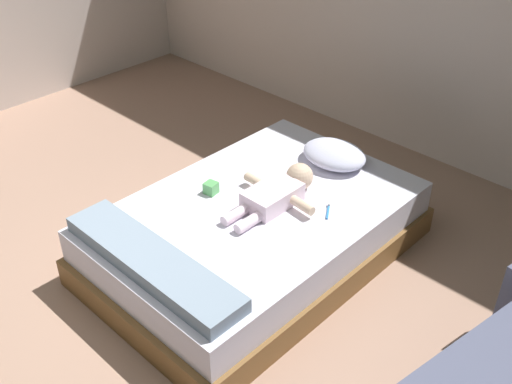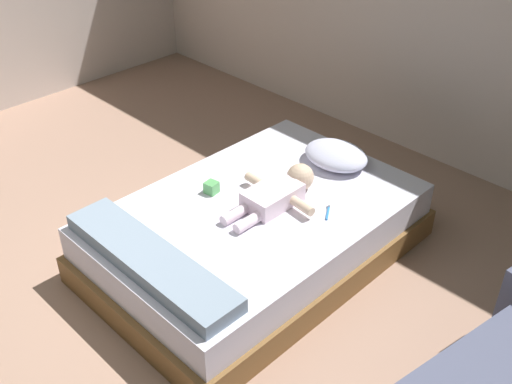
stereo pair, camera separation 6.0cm
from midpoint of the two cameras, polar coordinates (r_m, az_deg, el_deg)
The scene contains 7 objects.
ground_plane at distance 3.54m, azimuth -15.39°, elevation -12.48°, with size 8.00×8.00×0.00m, color tan.
bed at distance 3.75m, azimuth -0.46°, elevation -3.83°, with size 1.33×2.01×0.40m.
pillow at distance 4.04m, azimuth 7.00°, elevation 3.57°, with size 0.45×0.36×0.13m.
baby at distance 3.64m, azimuth 1.68°, elevation 0.00°, with size 0.55×0.69×0.17m.
toothbrush at distance 3.60m, azimuth 6.37°, elevation -1.77°, with size 0.09×0.13×0.02m.
blanket at distance 3.21m, azimuth -10.39°, elevation -6.51°, with size 1.20×0.27×0.09m.
toy_block at distance 3.73m, azimuth -4.75°, elevation 0.38°, with size 0.09×0.09×0.07m.
Camera 1 is at (2.25, -1.07, 2.50)m, focal length 42.24 mm.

